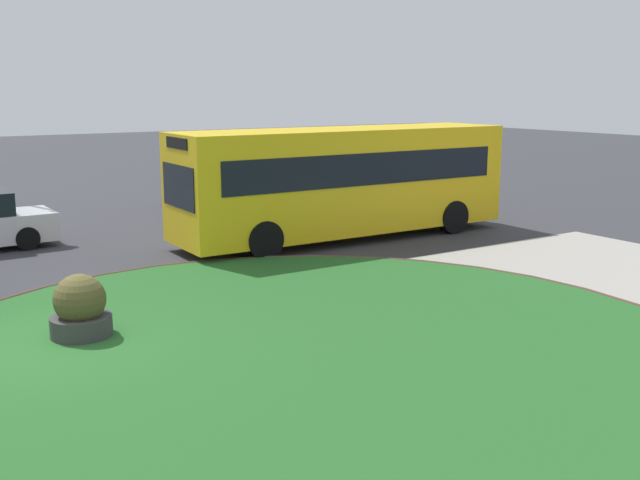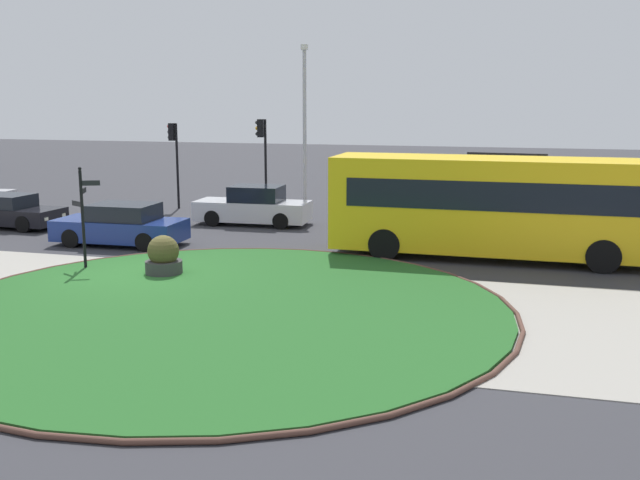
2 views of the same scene
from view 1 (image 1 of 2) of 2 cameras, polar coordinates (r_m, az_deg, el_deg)
ground at (r=13.32m, az=-20.32°, el=-7.94°), size 120.00×120.00×0.00m
sidewalk_paving at (r=11.43m, az=-17.94°, el=-11.00°), size 32.00×7.86×0.02m
grass_island at (r=12.17m, az=-0.87°, el=-8.80°), size 13.85×13.85×0.10m
grass_kerb_ring at (r=12.17m, az=-0.87°, el=-8.78°), size 14.16×14.16×0.11m
bus_yellow at (r=21.30m, az=1.84°, el=4.67°), size 10.12×2.68×3.18m
billboard_left at (r=29.50m, az=-8.37°, el=6.61°), size 3.38×0.41×2.68m
planter_near_signpost at (r=13.41m, az=-18.04°, el=-5.28°), size 1.05×1.05×1.19m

